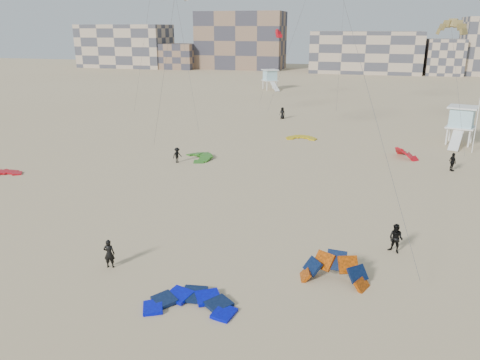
% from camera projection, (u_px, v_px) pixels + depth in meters
% --- Properties ---
extents(ground, '(320.00, 320.00, 0.00)m').
position_uv_depth(ground, '(143.00, 277.00, 26.02)').
color(ground, tan).
rests_on(ground, ground).
extents(kite_ground_blue, '(4.63, 4.82, 0.95)m').
position_uv_depth(kite_ground_blue, '(190.00, 307.00, 23.27)').
color(kite_ground_blue, '#000FD2').
rests_on(kite_ground_blue, ground).
extents(kite_ground_orange, '(3.94, 3.93, 3.67)m').
position_uv_depth(kite_ground_orange, '(334.00, 281.00, 25.64)').
color(kite_ground_orange, '#E95707').
rests_on(kite_ground_orange, ground).
extents(kite_ground_red, '(4.91, 4.87, 0.75)m').
position_uv_depth(kite_ground_red, '(0.00, 176.00, 43.70)').
color(kite_ground_red, '#B60904').
rests_on(kite_ground_red, ground).
extents(kite_ground_green, '(5.32, 5.25, 1.29)m').
position_uv_depth(kite_ground_green, '(199.00, 158.00, 49.59)').
color(kite_ground_green, '#29781A').
rests_on(kite_ground_green, ground).
extents(kite_ground_red_far, '(4.09, 4.02, 2.93)m').
position_uv_depth(kite_ground_red_far, '(405.00, 157.00, 49.89)').
color(kite_ground_red_far, '#B60904').
rests_on(kite_ground_red_far, ground).
extents(kite_ground_yellow, '(3.55, 3.72, 0.59)m').
position_uv_depth(kite_ground_yellow, '(301.00, 139.00, 58.20)').
color(kite_ground_yellow, '#CFCB12').
rests_on(kite_ground_yellow, ground).
extents(kitesurfer_main, '(0.71, 0.54, 1.74)m').
position_uv_depth(kitesurfer_main, '(109.00, 254.00, 26.83)').
color(kitesurfer_main, black).
rests_on(kitesurfer_main, ground).
extents(kitesurfer_b, '(1.13, 1.05, 1.86)m').
position_uv_depth(kitesurfer_b, '(396.00, 239.00, 28.59)').
color(kitesurfer_b, black).
rests_on(kitesurfer_b, ground).
extents(kitesurfer_c, '(1.06, 1.17, 1.57)m').
position_uv_depth(kitesurfer_c, '(177.00, 155.00, 47.77)').
color(kitesurfer_c, black).
rests_on(kitesurfer_c, ground).
extents(kitesurfer_d, '(0.80, 1.14, 1.80)m').
position_uv_depth(kitesurfer_d, '(453.00, 162.00, 44.90)').
color(kitesurfer_d, black).
rests_on(kitesurfer_d, ground).
extents(kitesurfer_e, '(0.95, 0.72, 1.74)m').
position_uv_depth(kitesurfer_e, '(282.00, 113.00, 70.61)').
color(kitesurfer_e, black).
rests_on(kitesurfer_e, ground).
extents(kite_fly_olive, '(4.13, 9.69, 13.30)m').
position_uv_depth(kite_fly_olive, '(451.00, 29.00, 50.19)').
color(kite_fly_olive, olive).
rests_on(kite_fly_olive, ground).
extents(kite_fly_red, '(3.63, 11.42, 12.20)m').
position_uv_depth(kite_fly_red, '(279.00, 34.00, 83.88)').
color(kite_fly_red, '#B60904').
rests_on(kite_fly_red, ground).
extents(lifeguard_tower_near, '(3.93, 6.55, 4.47)m').
position_uv_depth(lifeguard_tower_near, '(461.00, 125.00, 54.98)').
color(lifeguard_tower_near, white).
rests_on(lifeguard_tower_near, ground).
extents(lifeguard_tower_far, '(4.27, 6.54, 4.35)m').
position_uv_depth(lifeguard_tower_far, '(270.00, 80.00, 103.24)').
color(lifeguard_tower_far, white).
rests_on(lifeguard_tower_far, ground).
extents(flagpole, '(0.59, 0.09, 7.27)m').
position_uv_depth(flagpole, '(477.00, 118.00, 50.59)').
color(flagpole, white).
rests_on(flagpole, ground).
extents(condo_west_a, '(30.00, 15.00, 14.00)m').
position_uv_depth(condo_west_a, '(125.00, 46.00, 160.37)').
color(condo_west_a, tan).
rests_on(condo_west_a, ground).
extents(condo_west_b, '(28.00, 14.00, 18.00)m').
position_uv_depth(condo_west_b, '(241.00, 40.00, 153.57)').
color(condo_west_b, '#7E624C').
rests_on(condo_west_b, ground).
extents(condo_mid, '(32.00, 16.00, 12.00)m').
position_uv_depth(condo_mid, '(366.00, 52.00, 140.99)').
color(condo_mid, tan).
rests_on(condo_mid, ground).
extents(condo_fill_left, '(12.00, 10.00, 8.00)m').
position_uv_depth(condo_fill_left, '(178.00, 56.00, 154.55)').
color(condo_fill_left, '#7E624C').
rests_on(condo_fill_left, ground).
extents(condo_fill_right, '(10.00, 10.00, 10.00)m').
position_uv_depth(condo_fill_right, '(444.00, 57.00, 134.05)').
color(condo_fill_right, tan).
rests_on(condo_fill_right, ground).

